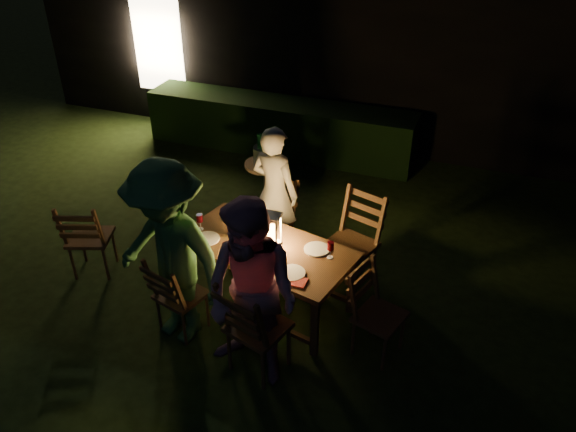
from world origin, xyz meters
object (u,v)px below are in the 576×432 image
at_px(chair_far_right, 351,257).
at_px(bottle_table, 244,226).
at_px(person_opp_right, 252,296).
at_px(side_table, 266,169).
at_px(person_opp_left, 170,255).
at_px(bottle_bucket_b, 270,151).
at_px(bottle_bucket_a, 260,152).
at_px(chair_near_right, 257,342).
at_px(chair_spare, 92,250).
at_px(person_house_side, 275,192).
at_px(chair_near_left, 181,307).
at_px(chair_far_left, 273,231).
at_px(ice_bucket, 265,155).
at_px(chair_end, 377,328).
at_px(dining_table, 265,252).
at_px(lantern, 272,232).

distance_m(chair_far_right, bottle_table, 1.23).
bearing_deg(person_opp_right, side_table, 122.96).
bearing_deg(person_opp_left, side_table, 104.26).
xyz_separation_m(person_opp_left, bottle_bucket_b, (-0.01, 2.39, -0.06)).
relative_size(bottle_bucket_a, bottle_bucket_b, 1.00).
relative_size(bottle_table, bottle_bucket_a, 0.88).
distance_m(chair_far_right, bottle_bucket_b, 1.79).
relative_size(chair_near_right, bottle_bucket_a, 3.29).
bearing_deg(chair_spare, person_opp_right, -37.09).
bearing_deg(person_house_side, bottle_table, 103.71).
height_order(chair_far_right, chair_spare, chair_far_right).
xyz_separation_m(chair_near_left, chair_far_left, (0.34, 1.50, 0.01)).
distance_m(chair_far_left, chair_spare, 2.00).
bearing_deg(ice_bucket, bottle_bucket_a, -141.34).
bearing_deg(chair_end, person_opp_left, -59.50).
distance_m(person_opp_right, bottle_bucket_a, 2.70).
xyz_separation_m(chair_end, bottle_bucket_a, (-1.93, 1.89, 0.59)).
relative_size(dining_table, person_house_side, 1.19).
xyz_separation_m(chair_far_left, ice_bucket, (-0.41, 0.80, 0.53)).
xyz_separation_m(lantern, side_table, (-0.74, 1.62, -0.25)).
bearing_deg(side_table, chair_far_right, -36.36).
xyz_separation_m(chair_spare, person_opp_right, (2.24, -0.72, 0.58)).
bearing_deg(person_opp_right, bottle_bucket_b, 121.69).
relative_size(ice_bucket, bottle_bucket_a, 0.94).
height_order(chair_near_left, person_opp_left, person_opp_left).
bearing_deg(chair_spare, person_house_side, 12.82).
xyz_separation_m(chair_far_right, person_opp_right, (-0.45, -1.53, 0.55)).
distance_m(bottle_bucket_a, bottle_bucket_b, 0.13).
xyz_separation_m(chair_far_right, person_house_side, (-0.97, 0.27, 0.46)).
height_order(person_opp_right, bottle_table, person_opp_right).
bearing_deg(lantern, person_opp_left, -132.67).
bearing_deg(dining_table, person_house_side, 118.76).
bearing_deg(chair_spare, bottle_bucket_a, 35.88).
bearing_deg(dining_table, chair_near_left, -120.38).
bearing_deg(chair_end, chair_near_left, -60.93).
bearing_deg(chair_near_right, chair_end, 48.42).
bearing_deg(lantern, chair_near_right, -76.91).
distance_m(person_house_side, person_opp_right, 1.87).
bearing_deg(person_opp_left, bottle_bucket_a, 105.52).
distance_m(person_house_side, side_table, 0.88).
xyz_separation_m(dining_table, person_house_side, (-0.26, 0.90, 0.14)).
bearing_deg(lantern, person_house_side, 110.21).
distance_m(chair_near_left, person_opp_left, 0.65).
bearing_deg(bottle_table, chair_far_left, 91.80).
relative_size(person_opp_right, side_table, 2.49).
bearing_deg(side_table, person_opp_right, -69.83).
height_order(chair_near_right, person_house_side, person_house_side).
distance_m(person_house_side, bottle_bucket_a, 0.86).
bearing_deg(chair_near_right, bottle_bucket_b, 125.95).
relative_size(person_house_side, person_opp_right, 0.89).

